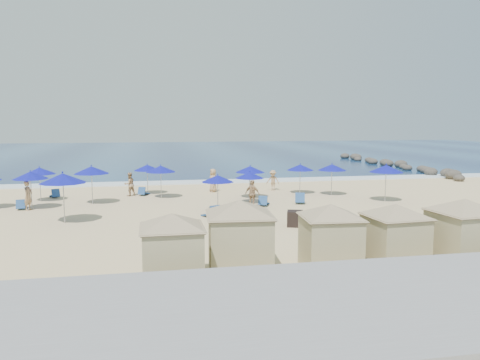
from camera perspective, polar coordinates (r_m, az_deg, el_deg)
name	(u,v)px	position (r m, az deg, el deg)	size (l,w,h in m)	color
ground	(219,219)	(25.70, -2.63, -4.75)	(160.00, 160.00, 0.00)	beige
ocean	(172,153)	(80.14, -8.32, 3.33)	(160.00, 80.00, 0.06)	navy
surf_line	(193,182)	(40.89, -5.76, -0.26)	(160.00, 2.50, 0.08)	white
seawall	(292,299)	(12.82, 6.37, -14.17)	(160.00, 6.10, 1.22)	gray
rock_jetty	(392,164)	(57.14, 18.04, 1.86)	(2.56, 26.66, 0.96)	#312D29
trash_bin	(295,219)	(23.99, 6.72, -4.69)	(0.78, 0.78, 0.78)	black
cabana_0	(172,240)	(15.40, -8.26, -7.24)	(4.15, 4.15, 2.61)	tan
cabana_1	(240,228)	(16.24, -0.03, -5.82)	(4.59, 4.59, 2.89)	tan
cabana_2	(331,228)	(17.14, 10.98, -5.80)	(4.16, 4.16, 2.62)	tan
cabana_3	(395,227)	(18.05, 18.39, -5.47)	(4.08, 4.08, 2.57)	tan
cabana_4	(464,223)	(19.12, 25.63, -4.80)	(4.36, 4.36, 2.75)	tan
umbrella_0	(39,171)	(33.66, -23.26, 1.03)	(2.07, 2.07, 2.36)	#A5A8AD
umbrella_1	(30,175)	(30.87, -24.19, 0.52)	(2.10, 2.10, 2.39)	#A5A8AD
umbrella_2	(91,170)	(31.40, -17.67, 1.17)	(2.23, 2.23, 2.54)	#A5A8AD
umbrella_3	(63,178)	(25.97, -20.80, 0.20)	(2.40, 2.40, 2.73)	#A5A8AD
umbrella_4	(147,168)	(34.74, -11.24, 1.49)	(1.97, 1.97, 2.25)	#A5A8AD
umbrella_5	(161,169)	(32.69, -9.65, 1.35)	(2.07, 2.07, 2.36)	#A5A8AD
umbrella_6	(218,179)	(27.75, -2.74, 0.17)	(1.95, 1.95, 2.22)	#A5A8AD
umbrella_7	(250,169)	(32.18, 1.25, 1.32)	(2.05, 2.05, 2.33)	#A5A8AD
umbrella_8	(250,175)	(30.12, 1.19, 0.60)	(1.88, 1.88, 2.14)	#A5A8AD
umbrella_9	(300,167)	(34.43, 7.35, 1.54)	(1.98, 1.98, 2.26)	#A5A8AD
umbrella_10	(332,167)	(34.12, 11.15, 1.53)	(2.06, 2.06, 2.34)	#A5A8AD
umbrella_11	(386,169)	(32.32, 17.39, 1.33)	(2.23, 2.23, 2.54)	#A5A8AD
beach_chair_0	(21,206)	(31.30, -25.11, -2.86)	(0.68, 1.23, 0.65)	navy
beach_chair_1	(55,195)	(35.07, -21.64, -1.66)	(0.95, 1.32, 0.66)	navy
beach_chair_2	(143,192)	(34.40, -11.70, -1.47)	(0.92, 1.29, 0.65)	navy
beach_chair_3	(213,213)	(25.93, -3.36, -4.06)	(1.09, 1.49, 0.75)	navy
beach_chair_4	(264,202)	(29.57, 2.89, -2.70)	(1.00, 1.37, 0.69)	navy
beach_chair_5	(300,199)	(30.64, 7.32, -2.36)	(1.02, 1.49, 0.76)	navy
beachgoer_0	(28,196)	(30.70, -24.42, -1.75)	(0.65, 0.42, 1.77)	tan
beachgoer_1	(130,184)	(34.30, -13.32, -0.50)	(0.82, 0.64, 1.69)	tan
beachgoer_2	(252,194)	(28.80, 1.53, -1.71)	(1.01, 0.42, 1.72)	tan
beachgoer_3	(273,180)	(36.09, 4.03, -0.04)	(1.02, 0.58, 1.57)	tan
beachgoer_4	(213,180)	(35.29, -3.30, -0.04)	(0.86, 0.56, 1.76)	tan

